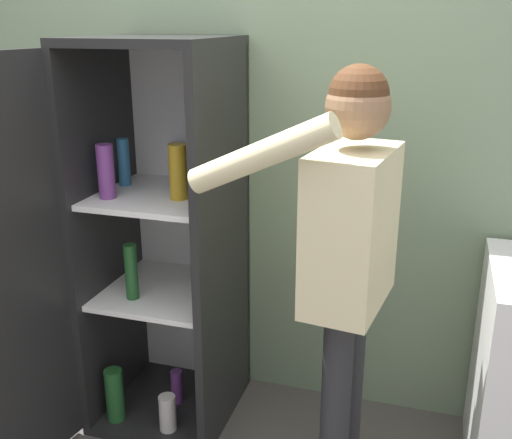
{
  "coord_description": "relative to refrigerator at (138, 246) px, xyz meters",
  "views": [
    {
      "loc": [
        0.81,
        -1.6,
        1.78
      ],
      "look_at": [
        0.12,
        0.62,
        1.0
      ],
      "focal_mm": 42.0,
      "sensor_mm": 36.0,
      "label": 1
    }
  ],
  "objects": [
    {
      "name": "person",
      "position": [
        0.92,
        -0.15,
        0.19
      ],
      "size": [
        0.68,
        0.57,
        1.64
      ],
      "color": "#262628",
      "rests_on": "ground_plane"
    },
    {
      "name": "wall_back",
      "position": [
        0.39,
        0.44,
        0.42
      ],
      "size": [
        7.0,
        0.06,
        2.55
      ],
      "color": "gray",
      "rests_on": "ground_plane"
    },
    {
      "name": "refrigerator",
      "position": [
        0.0,
        0.0,
        0.0
      ],
      "size": [
        0.73,
        1.2,
        1.71
      ],
      "color": "black",
      "rests_on": "ground_plane"
    }
  ]
}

